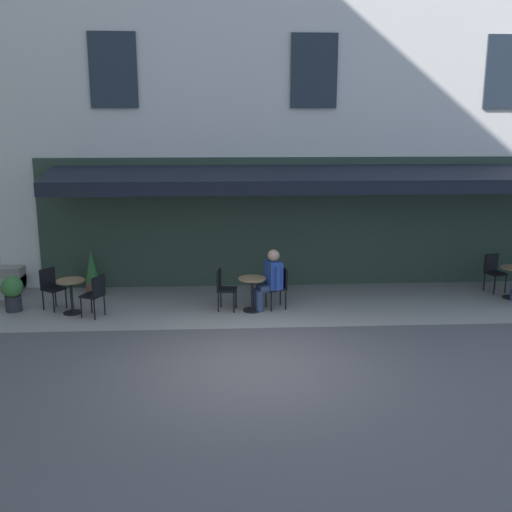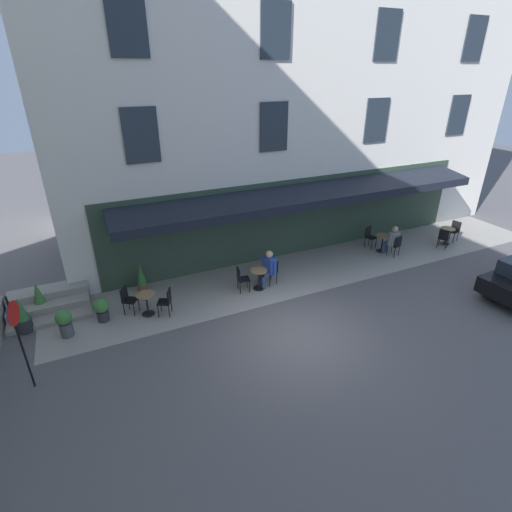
% 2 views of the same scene
% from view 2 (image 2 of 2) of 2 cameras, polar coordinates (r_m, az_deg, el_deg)
% --- Properties ---
extents(ground_plane, '(70.00, 70.00, 0.00)m').
position_cam_2_polar(ground_plane, '(11.71, 6.12, -11.49)').
color(ground_plane, '#565456').
extents(sidewalk_cafe_terrace, '(20.50, 3.20, 0.01)m').
position_cam_2_polar(sidewalk_cafe_terrace, '(15.66, 10.06, -1.40)').
color(sidewalk_cafe_terrace, gray).
rests_on(sidewalk_cafe_terrace, ground_plane).
extents(cafe_building_facade, '(20.00, 10.70, 15.00)m').
position_cam_2_polar(cafe_building_facade, '(19.55, 2.77, 27.08)').
color(cafe_building_facade, silver).
rests_on(cafe_building_facade, ground_plane).
extents(back_alley_steps, '(2.40, 1.75, 0.60)m').
position_cam_2_polar(back_alley_steps, '(14.30, -28.11, -6.07)').
color(back_alley_steps, gray).
rests_on(back_alley_steps, ground_plane).
extents(cafe_table_near_entrance, '(0.60, 0.60, 0.75)m').
position_cam_2_polar(cafe_table_near_entrance, '(19.12, 26.34, 2.96)').
color(cafe_table_near_entrance, black).
rests_on(cafe_table_near_entrance, ground_plane).
extents(cafe_chair_black_back_row, '(0.54, 0.54, 0.91)m').
position_cam_2_polar(cafe_chair_black_back_row, '(18.52, 25.95, 2.53)').
color(cafe_chair_black_back_row, black).
rests_on(cafe_chair_black_back_row, ground_plane).
extents(cafe_chair_black_corner_right, '(0.48, 0.48, 0.91)m').
position_cam_2_polar(cafe_chair_black_corner_right, '(19.65, 27.23, 3.53)').
color(cafe_chair_black_corner_right, black).
rests_on(cafe_chair_black_corner_right, ground_plane).
extents(cafe_table_mid_terrace, '(0.60, 0.60, 0.75)m').
position_cam_2_polar(cafe_table_mid_terrace, '(17.29, 18.16, 2.15)').
color(cafe_table_mid_terrace, black).
rests_on(cafe_table_mid_terrace, ground_plane).
extents(cafe_chair_black_kerbside, '(0.49, 0.49, 0.91)m').
position_cam_2_polar(cafe_chair_black_kerbside, '(16.99, 19.96, 1.65)').
color(cafe_chair_black_kerbside, black).
rests_on(cafe_chair_black_kerbside, ground_plane).
extents(cafe_chair_black_facing_street, '(0.50, 0.50, 0.91)m').
position_cam_2_polar(cafe_chair_black_facing_street, '(17.55, 16.43, 2.94)').
color(cafe_chair_black_facing_street, black).
rests_on(cafe_chair_black_facing_street, ground_plane).
extents(cafe_table_streetside, '(0.60, 0.60, 0.75)m').
position_cam_2_polar(cafe_table_streetside, '(13.62, 0.40, -3.04)').
color(cafe_table_streetside, black).
rests_on(cafe_table_streetside, ground_plane).
extents(cafe_chair_black_corner_left, '(0.46, 0.46, 0.91)m').
position_cam_2_polar(cafe_chair_black_corner_left, '(13.45, -2.18, -3.19)').
color(cafe_chair_black_corner_left, black).
rests_on(cafe_chair_black_corner_left, ground_plane).
extents(cafe_chair_black_by_window, '(0.49, 0.49, 0.91)m').
position_cam_2_polar(cafe_chair_black_by_window, '(13.96, 2.37, -2.02)').
color(cafe_chair_black_by_window, black).
rests_on(cafe_chair_black_by_window, ground_plane).
extents(cafe_table_far_end, '(0.60, 0.60, 0.75)m').
position_cam_2_polar(cafe_table_far_end, '(12.71, -15.83, -6.44)').
color(cafe_table_far_end, black).
rests_on(cafe_table_far_end, ground_plane).
extents(cafe_chair_black_under_awning, '(0.53, 0.53, 0.91)m').
position_cam_2_polar(cafe_chair_black_under_awning, '(12.52, -13.07, -6.32)').
color(cafe_chair_black_under_awning, black).
rests_on(cafe_chair_black_under_awning, ground_plane).
extents(cafe_chair_black_near_door, '(0.56, 0.56, 0.91)m').
position_cam_2_polar(cafe_chair_black_near_door, '(12.94, -18.43, -5.90)').
color(cafe_chair_black_near_door, black).
rests_on(cafe_chair_black_near_door, ground_plane).
extents(seated_patron_in_blue, '(0.64, 0.67, 1.34)m').
position_cam_2_polar(seated_patron_in_blue, '(13.75, 1.72, -1.69)').
color(seated_patron_in_blue, navy).
rests_on(seated_patron_in_blue, ground_plane).
extents(seated_companion_in_grey, '(0.64, 0.60, 1.29)m').
position_cam_2_polar(seated_companion_in_grey, '(17.02, 19.42, 2.33)').
color(seated_companion_in_grey, navy).
rests_on(seated_companion_in_grey, ground_plane).
extents(no_parking_sign, '(0.19, 0.57, 2.60)m').
position_cam_2_polar(no_parking_sign, '(10.47, -31.84, -8.83)').
color(no_parking_sign, black).
rests_on(no_parking_sign, ground_plane).
extents(potted_plant_entrance_right, '(0.38, 0.38, 1.09)m').
position_cam_2_polar(potted_plant_entrance_right, '(14.12, -29.38, -5.41)').
color(potted_plant_entrance_right, brown).
rests_on(potted_plant_entrance_right, ground_plane).
extents(potted_plant_by_steps, '(0.47, 0.47, 0.78)m').
position_cam_2_polar(potted_plant_by_steps, '(12.89, -21.82, -7.21)').
color(potted_plant_by_steps, '#2D2D33').
rests_on(potted_plant_by_steps, ground_plane).
extents(potted_plant_under_sign, '(0.33, 0.33, 1.09)m').
position_cam_2_polar(potted_plant_under_sign, '(14.04, -16.56, -3.07)').
color(potted_plant_under_sign, brown).
rests_on(potted_plant_under_sign, ground_plane).
extents(potted_plant_entrance_left, '(0.46, 0.46, 0.87)m').
position_cam_2_polar(potted_plant_entrance_left, '(12.62, -26.39, -8.70)').
color(potted_plant_entrance_left, '#4C4C51').
rests_on(potted_plant_entrance_left, ground_plane).
extents(potted_plant_mid_terrace, '(0.44, 0.44, 1.15)m').
position_cam_2_polar(potted_plant_mid_terrace, '(13.37, -31.30, -7.51)').
color(potted_plant_mid_terrace, '#2D2D33').
rests_on(potted_plant_mid_terrace, ground_plane).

